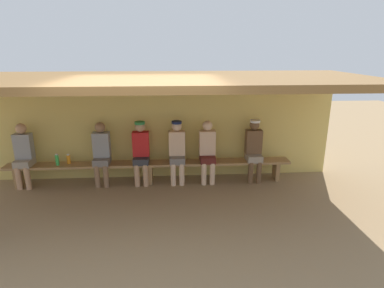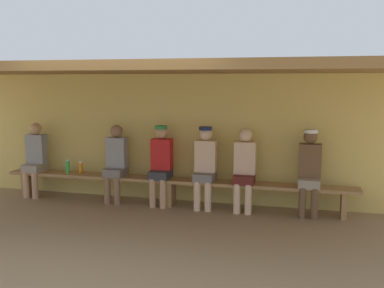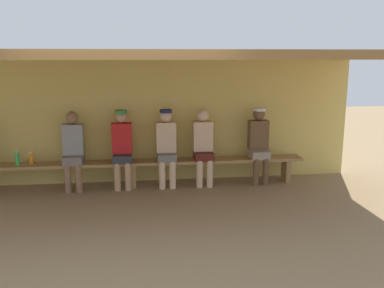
{
  "view_description": "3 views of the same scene",
  "coord_description": "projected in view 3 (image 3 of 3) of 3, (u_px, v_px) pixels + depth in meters",
  "views": [
    {
      "loc": [
        0.47,
        -4.82,
        2.79
      ],
      "look_at": [
        0.88,
        1.35,
        0.91
      ],
      "focal_mm": 29.64,
      "sensor_mm": 36.0,
      "label": 1
    },
    {
      "loc": [
        2.09,
        -5.27,
        2.08
      ],
      "look_at": [
        0.42,
        1.32,
        1.1
      ],
      "focal_mm": 40.77,
      "sensor_mm": 36.0,
      "label": 2
    },
    {
      "loc": [
        0.14,
        -5.46,
        2.25
      ],
      "look_at": [
        0.97,
        1.13,
        0.83
      ],
      "focal_mm": 38.81,
      "sensor_mm": 36.0,
      "label": 3
    }
  ],
  "objects": [
    {
      "name": "player_with_sunglasses",
      "position": [
        203.0,
        144.0,
        7.26
      ],
      "size": [
        0.34,
        0.42,
        1.34
      ],
      "color": "#591E19",
      "rests_on": "ground"
    },
    {
      "name": "player_in_white",
      "position": [
        122.0,
        145.0,
        7.08
      ],
      "size": [
        0.34,
        0.42,
        1.34
      ],
      "color": "#333338",
      "rests_on": "ground"
    },
    {
      "name": "player_leftmost",
      "position": [
        73.0,
        148.0,
        6.99
      ],
      "size": [
        0.34,
        0.42,
        1.34
      ],
      "color": "slate",
      "rests_on": "ground"
    },
    {
      "name": "dugout_roof",
      "position": [
        129.0,
        55.0,
        5.96
      ],
      "size": [
        8.0,
        2.8,
        0.12
      ],
      "primitive_type": "cube",
      "color": "brown",
      "rests_on": "back_wall"
    },
    {
      "name": "back_wall",
      "position": [
        132.0,
        121.0,
        7.46
      ],
      "size": [
        8.0,
        0.2,
        2.2
      ],
      "primitive_type": "cube",
      "color": "#D8BC60",
      "rests_on": "ground"
    },
    {
      "name": "ground_plane",
      "position": [
        133.0,
        221.0,
        5.75
      ],
      "size": [
        24.0,
        24.0,
        0.0
      ],
      "primitive_type": "plane",
      "color": "#937754"
    },
    {
      "name": "bench",
      "position": [
        133.0,
        165.0,
        7.18
      ],
      "size": [
        6.0,
        0.36,
        0.46
      ],
      "color": "#9E7547",
      "rests_on": "ground"
    },
    {
      "name": "player_middle",
      "position": [
        259.0,
        142.0,
        7.37
      ],
      "size": [
        0.34,
        0.42,
        1.34
      ],
      "color": "gray",
      "rests_on": "ground"
    },
    {
      "name": "water_bottle_green",
      "position": [
        31.0,
        158.0,
        6.98
      ],
      "size": [
        0.08,
        0.08,
        0.21
      ],
      "color": "orange",
      "rests_on": "bench"
    },
    {
      "name": "player_in_blue",
      "position": [
        166.0,
        144.0,
        7.17
      ],
      "size": [
        0.34,
        0.42,
        1.34
      ],
      "color": "slate",
      "rests_on": "ground"
    },
    {
      "name": "water_bottle_clear",
      "position": [
        17.0,
        158.0,
        6.87
      ],
      "size": [
        0.07,
        0.07,
        0.25
      ],
      "color": "green",
      "rests_on": "bench"
    }
  ]
}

